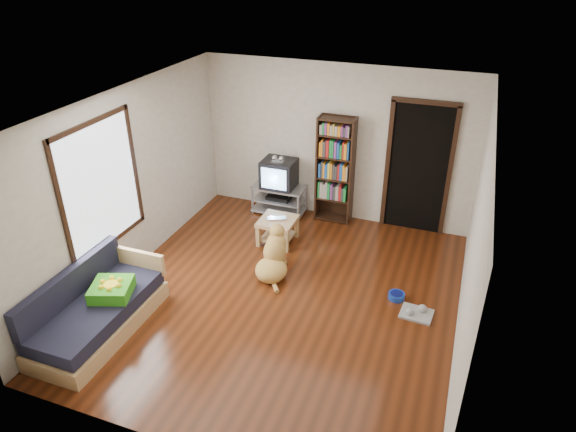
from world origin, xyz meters
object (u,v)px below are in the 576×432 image
(laptop, at_px, (277,220))
(grey_rag, at_px, (416,314))
(coffee_table, at_px, (278,226))
(dog, at_px, (274,258))
(tv_stand, at_px, (279,198))
(sofa, at_px, (97,312))
(bookshelf, at_px, (335,165))
(dog_bowl, at_px, (396,296))
(green_cushion, at_px, (112,289))
(crt_tv, at_px, (279,173))

(laptop, relative_size, grey_rag, 0.74)
(coffee_table, bearing_deg, dog, -72.48)
(grey_rag, bearing_deg, laptop, 155.77)
(tv_stand, distance_m, coffee_table, 1.00)
(tv_stand, height_order, sofa, sofa)
(laptop, xyz_separation_m, bookshelf, (0.61, 1.06, 0.59))
(dog_bowl, relative_size, grey_rag, 0.55)
(dog_bowl, distance_m, tv_stand, 2.95)
(bookshelf, bearing_deg, sofa, -117.32)
(green_cushion, height_order, bookshelf, bookshelf)
(bookshelf, bearing_deg, dog, -100.53)
(sofa, bearing_deg, bookshelf, 62.68)
(bookshelf, bearing_deg, laptop, -120.01)
(sofa, relative_size, dog, 2.10)
(crt_tv, distance_m, sofa, 3.81)
(dog, bearing_deg, grey_rag, -6.45)
(dog_bowl, distance_m, bookshelf, 2.52)
(dog_bowl, height_order, dog, dog)
(laptop, height_order, dog, dog)
(green_cushion, distance_m, sofa, 0.33)
(crt_tv, bearing_deg, green_cushion, -103.79)
(grey_rag, distance_m, coffee_table, 2.57)
(green_cushion, relative_size, dog_bowl, 2.10)
(crt_tv, bearing_deg, dog_bowl, -37.17)
(sofa, bearing_deg, dog, 49.59)
(coffee_table, bearing_deg, crt_tv, 109.27)
(laptop, distance_m, dog_bowl, 2.20)
(bookshelf, xyz_separation_m, coffee_table, (-0.61, -1.03, -0.72))
(laptop, xyz_separation_m, dog_bowl, (2.02, -0.79, -0.37))
(dog, bearing_deg, laptop, 108.12)
(dog_bowl, distance_m, dog, 1.77)
(bookshelf, bearing_deg, green_cushion, -116.99)
(tv_stand, bearing_deg, sofa, -105.02)
(green_cushion, distance_m, dog, 2.22)
(laptop, distance_m, tv_stand, 1.04)
(sofa, bearing_deg, grey_rag, 24.05)
(dog_bowl, height_order, grey_rag, dog_bowl)
(grey_rag, distance_m, crt_tv, 3.42)
(dog_bowl, relative_size, sofa, 0.12)
(dog_bowl, xyz_separation_m, grey_rag, (0.30, -0.25, -0.03))
(grey_rag, xyz_separation_m, crt_tv, (-2.65, 2.03, 0.73))
(green_cushion, height_order, sofa, sofa)
(bookshelf, xyz_separation_m, dog, (-0.35, -1.87, -0.74))
(grey_rag, xyz_separation_m, tv_stand, (-2.65, 2.01, 0.25))
(tv_stand, height_order, coffee_table, tv_stand)
(grey_rag, relative_size, dog, 0.47)
(tv_stand, bearing_deg, bookshelf, 5.63)
(laptop, height_order, sofa, sofa)
(coffee_table, bearing_deg, tv_stand, 109.69)
(grey_rag, distance_m, bookshelf, 2.88)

